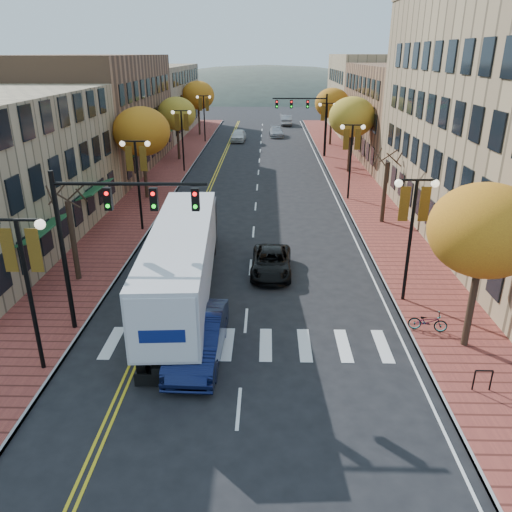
# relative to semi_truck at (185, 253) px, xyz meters

# --- Properties ---
(ground) EXTENTS (200.00, 200.00, 0.00)m
(ground) POSITION_rel_semi_truck_xyz_m (3.03, -6.39, -2.29)
(ground) COLOR black
(ground) RESTS_ON ground
(sidewalk_left) EXTENTS (4.00, 85.00, 0.15)m
(sidewalk_left) POSITION_rel_semi_truck_xyz_m (-5.97, 26.11, -2.22)
(sidewalk_left) COLOR brown
(sidewalk_left) RESTS_ON ground
(sidewalk_right) EXTENTS (4.00, 85.00, 0.15)m
(sidewalk_right) POSITION_rel_semi_truck_xyz_m (12.03, 26.11, -2.22)
(sidewalk_right) COLOR brown
(sidewalk_right) RESTS_ON ground
(building_left_mid) EXTENTS (12.00, 24.00, 11.00)m
(building_left_mid) POSITION_rel_semi_truck_xyz_m (-13.97, 29.61, 3.21)
(building_left_mid) COLOR brown
(building_left_mid) RESTS_ON ground
(building_left_far) EXTENTS (12.00, 26.00, 9.50)m
(building_left_far) POSITION_rel_semi_truck_xyz_m (-13.97, 54.61, 2.46)
(building_left_far) COLOR #9E8966
(building_left_far) RESTS_ON ground
(building_right_mid) EXTENTS (15.00, 24.00, 10.00)m
(building_right_mid) POSITION_rel_semi_truck_xyz_m (21.53, 35.61, 2.71)
(building_right_mid) COLOR brown
(building_right_mid) RESTS_ON ground
(building_right_far) EXTENTS (15.00, 20.00, 11.00)m
(building_right_far) POSITION_rel_semi_truck_xyz_m (21.53, 57.61, 3.21)
(building_right_far) COLOR #9E8966
(building_right_far) RESTS_ON ground
(tree_left_a) EXTENTS (0.28, 0.28, 4.20)m
(tree_left_a) POSITION_rel_semi_truck_xyz_m (-5.97, 1.61, -0.04)
(tree_left_a) COLOR #382619
(tree_left_a) RESTS_ON sidewalk_left
(tree_left_b) EXTENTS (4.48, 4.48, 7.21)m
(tree_left_b) POSITION_rel_semi_truck_xyz_m (-5.97, 17.61, 3.15)
(tree_left_b) COLOR #382619
(tree_left_b) RESTS_ON sidewalk_left
(tree_left_c) EXTENTS (4.16, 4.16, 6.69)m
(tree_left_c) POSITION_rel_semi_truck_xyz_m (-5.97, 33.61, 2.76)
(tree_left_c) COLOR #382619
(tree_left_c) RESTS_ON sidewalk_left
(tree_left_d) EXTENTS (4.61, 4.61, 7.42)m
(tree_left_d) POSITION_rel_semi_truck_xyz_m (-5.97, 51.61, 3.31)
(tree_left_d) COLOR #382619
(tree_left_d) RESTS_ON sidewalk_left
(tree_right_a) EXTENTS (4.16, 4.16, 6.69)m
(tree_right_a) POSITION_rel_semi_truck_xyz_m (12.03, -4.39, 2.76)
(tree_right_a) COLOR #382619
(tree_right_a) RESTS_ON sidewalk_right
(tree_right_b) EXTENTS (0.28, 0.28, 4.20)m
(tree_right_b) POSITION_rel_semi_truck_xyz_m (12.03, 11.61, -0.04)
(tree_right_b) COLOR #382619
(tree_right_b) RESTS_ON sidewalk_right
(tree_right_c) EXTENTS (4.48, 4.48, 7.21)m
(tree_right_c) POSITION_rel_semi_truck_xyz_m (12.03, 27.61, 3.15)
(tree_right_c) COLOR #382619
(tree_right_c) RESTS_ON sidewalk_right
(tree_right_d) EXTENTS (4.35, 4.35, 7.00)m
(tree_right_d) POSITION_rel_semi_truck_xyz_m (12.03, 43.61, 3.00)
(tree_right_d) COLOR #382619
(tree_right_d) RESTS_ON sidewalk_right
(lamp_left_a) EXTENTS (1.96, 0.36, 6.05)m
(lamp_left_a) POSITION_rel_semi_truck_xyz_m (-4.47, -6.39, 2.00)
(lamp_left_a) COLOR black
(lamp_left_a) RESTS_ON ground
(lamp_left_b) EXTENTS (1.96, 0.36, 6.05)m
(lamp_left_b) POSITION_rel_semi_truck_xyz_m (-4.47, 9.61, 2.00)
(lamp_left_b) COLOR black
(lamp_left_b) RESTS_ON ground
(lamp_left_c) EXTENTS (1.96, 0.36, 6.05)m
(lamp_left_c) POSITION_rel_semi_truck_xyz_m (-4.47, 27.61, 2.00)
(lamp_left_c) COLOR black
(lamp_left_c) RESTS_ON ground
(lamp_left_d) EXTENTS (1.96, 0.36, 6.05)m
(lamp_left_d) POSITION_rel_semi_truck_xyz_m (-4.47, 45.61, 2.00)
(lamp_left_d) COLOR black
(lamp_left_d) RESTS_ON ground
(lamp_right_a) EXTENTS (1.96, 0.36, 6.05)m
(lamp_right_a) POSITION_rel_semi_truck_xyz_m (10.53, -0.39, 2.00)
(lamp_right_a) COLOR black
(lamp_right_a) RESTS_ON ground
(lamp_right_b) EXTENTS (1.96, 0.36, 6.05)m
(lamp_right_b) POSITION_rel_semi_truck_xyz_m (10.53, 17.61, 2.00)
(lamp_right_b) COLOR black
(lamp_right_b) RESTS_ON ground
(lamp_right_c) EXTENTS (1.96, 0.36, 6.05)m
(lamp_right_c) POSITION_rel_semi_truck_xyz_m (10.53, 35.61, 2.00)
(lamp_right_c) COLOR black
(lamp_right_c) RESTS_ON ground
(traffic_mast_near) EXTENTS (6.10, 0.35, 7.00)m
(traffic_mast_near) POSITION_rel_semi_truck_xyz_m (-2.44, -3.40, 2.63)
(traffic_mast_near) COLOR black
(traffic_mast_near) RESTS_ON ground
(traffic_mast_far) EXTENTS (6.10, 0.34, 7.00)m
(traffic_mast_far) POSITION_rel_semi_truck_xyz_m (8.51, 35.60, 2.63)
(traffic_mast_far) COLOR black
(traffic_mast_far) RESTS_ON ground
(semi_truck) EXTENTS (3.41, 15.80, 3.92)m
(semi_truck) POSITION_rel_semi_truck_xyz_m (0.00, 0.00, 0.00)
(semi_truck) COLOR black
(semi_truck) RESTS_ON ground
(navy_sedan) EXTENTS (2.02, 5.43, 1.77)m
(navy_sedan) POSITION_rel_semi_truck_xyz_m (1.28, -5.37, -1.40)
(navy_sedan) COLOR #0D1435
(navy_sedan) RESTS_ON ground
(black_suv) EXTENTS (2.26, 4.68, 1.28)m
(black_suv) POSITION_rel_semi_truck_xyz_m (4.19, 2.86, -1.65)
(black_suv) COLOR black
(black_suv) RESTS_ON ground
(car_far_white) EXTENTS (2.06, 4.74, 1.59)m
(car_far_white) POSITION_rel_semi_truck_xyz_m (-0.03, 46.61, -1.50)
(car_far_white) COLOR silver
(car_far_white) RESTS_ON ground
(car_far_silver) EXTENTS (2.10, 4.82, 1.38)m
(car_far_silver) POSITION_rel_semi_truck_xyz_m (5.14, 50.87, -1.60)
(car_far_silver) COLOR #9B9CA3
(car_far_silver) RESTS_ON ground
(car_far_oncoming) EXTENTS (1.75, 5.01, 1.65)m
(car_far_oncoming) POSITION_rel_semi_truck_xyz_m (6.98, 63.27, -1.47)
(car_far_oncoming) COLOR #96959C
(car_far_oncoming) RESTS_ON ground
(bicycle) EXTENTS (1.68, 0.86, 0.84)m
(bicycle) POSITION_rel_semi_truck_xyz_m (10.83, -3.32, -1.72)
(bicycle) COLOR gray
(bicycle) RESTS_ON sidewalk_right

